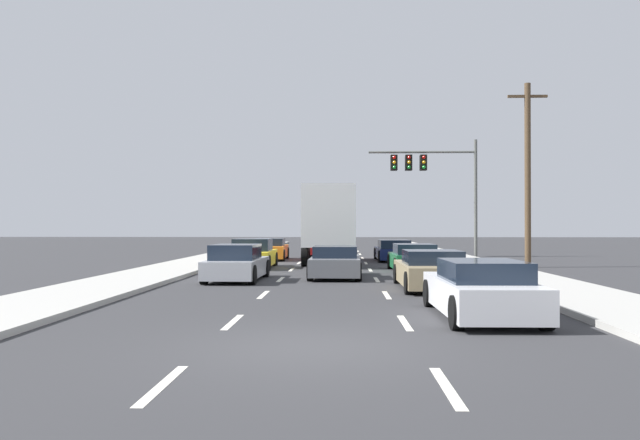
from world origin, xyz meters
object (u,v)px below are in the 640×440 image
object	(u,v)px
car_orange	(270,250)
car_yellow	(253,255)
box_truck	(330,221)
car_gray	(335,263)
car_green	(414,258)
car_navy	(394,251)
car_white	(481,290)
utility_pole_mid	(528,172)
car_silver	(237,264)
car_tan	(431,271)
traffic_signal_mast	(427,171)

from	to	relation	value
car_orange	car_yellow	world-z (taller)	car_yellow
box_truck	car_gray	distance (m)	8.73
box_truck	car_gray	bearing A→B (deg)	-87.74
box_truck	car_green	size ratio (longest dim) A/B	2.21
car_navy	car_white	bearing A→B (deg)	-89.82
car_yellow	utility_pole_mid	bearing A→B (deg)	3.58
car_green	car_white	xyz separation A→B (m)	(-0.11, -13.36, 0.02)
car_navy	utility_pole_mid	xyz separation A→B (m)	(5.69, -5.16, 3.81)
car_silver	car_gray	bearing A→B (deg)	21.64
car_orange	box_truck	world-z (taller)	box_truck
box_truck	car_navy	world-z (taller)	box_truck
box_truck	car_navy	xyz separation A→B (m)	(3.40, 2.61, -1.61)
car_silver	car_navy	size ratio (longest dim) A/B	0.94
car_navy	car_white	distance (m)	21.24
car_silver	car_tan	xyz separation A→B (m)	(6.37, -2.66, -0.04)
car_white	utility_pole_mid	distance (m)	17.45
car_green	traffic_signal_mast	distance (m)	13.56
car_silver	car_white	distance (m)	10.89
car_green	car_orange	bearing A→B (deg)	128.83
car_green	traffic_signal_mast	size ratio (longest dim) A/B	0.58
car_tan	traffic_signal_mast	xyz separation A→B (m)	(2.54, 19.83, 4.74)
car_green	traffic_signal_mast	world-z (taller)	traffic_signal_mast
box_truck	car_white	distance (m)	19.02
car_gray	car_tan	size ratio (longest dim) A/B	0.95
car_white	traffic_signal_mast	size ratio (longest dim) A/B	0.63
car_tan	car_white	bearing A→B (deg)	-88.31
car_orange	utility_pole_mid	size ratio (longest dim) A/B	0.50
box_truck	traffic_signal_mast	bearing A→B (deg)	51.17
car_yellow	car_gray	size ratio (longest dim) A/B	0.96
car_yellow	traffic_signal_mast	xyz separation A→B (m)	(9.25, 10.57, 4.68)
car_yellow	car_green	distance (m)	7.27
car_silver	traffic_signal_mast	world-z (taller)	traffic_signal_mast
car_gray	car_yellow	bearing A→B (deg)	125.76
car_navy	traffic_signal_mast	distance (m)	7.05
car_gray	utility_pole_mid	world-z (taller)	utility_pole_mid
car_yellow	car_gray	xyz separation A→B (m)	(3.77, -5.24, -0.05)
car_gray	box_truck	bearing A→B (deg)	92.26
box_truck	car_white	bearing A→B (deg)	-79.48
car_gray	car_orange	bearing A→B (deg)	107.45
car_yellow	utility_pole_mid	distance (m)	13.09
car_orange	car_silver	xyz separation A→B (m)	(0.35, -13.37, 0.02)
car_green	utility_pole_mid	xyz separation A→B (m)	(5.51, 2.72, 3.81)
car_yellow	car_gray	bearing A→B (deg)	-54.24
traffic_signal_mast	car_orange	bearing A→B (deg)	-157.72
car_white	utility_pole_mid	size ratio (longest dim) A/B	0.54
car_navy	box_truck	bearing A→B (deg)	-142.47
car_gray	traffic_signal_mast	world-z (taller)	traffic_signal_mast
car_green	utility_pole_mid	size ratio (longest dim) A/B	0.49
car_silver	car_white	xyz separation A→B (m)	(6.55, -8.70, -0.01)
car_silver	car_green	world-z (taller)	car_silver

